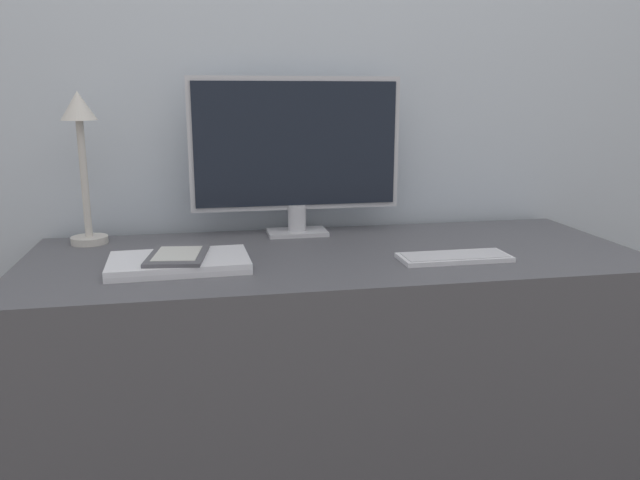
% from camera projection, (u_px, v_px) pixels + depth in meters
% --- Properties ---
extents(wall_back, '(3.60, 0.05, 2.40)m').
position_uv_depth(wall_back, '(309.00, 72.00, 1.90)').
color(wall_back, '#B2BCC6').
rests_on(wall_back, ground_plane).
extents(desk, '(1.60, 0.64, 0.73)m').
position_uv_depth(desk, '(334.00, 380.00, 1.73)').
color(desk, '#4C4C51').
rests_on(desk, ground_plane).
extents(monitor, '(0.62, 0.11, 0.46)m').
position_uv_depth(monitor, '(296.00, 151.00, 1.81)').
color(monitor, '#B7B7BC').
rests_on(monitor, desk).
extents(keyboard, '(0.28, 0.11, 0.01)m').
position_uv_depth(keyboard, '(454.00, 257.00, 1.57)').
color(keyboard, silver).
rests_on(keyboard, desk).
extents(laptop, '(0.34, 0.21, 0.03)m').
position_uv_depth(laptop, '(179.00, 263.00, 1.50)').
color(laptop, silver).
rests_on(laptop, desk).
extents(ereader, '(0.16, 0.21, 0.01)m').
position_uv_depth(ereader, '(178.00, 255.00, 1.49)').
color(ereader, '#4C4C51').
rests_on(ereader, laptop).
extents(desk_lamp, '(0.10, 0.10, 0.42)m').
position_uv_depth(desk_lamp, '(81.00, 142.00, 1.68)').
color(desk_lamp, '#BCB7AD').
rests_on(desk_lamp, desk).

